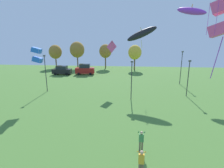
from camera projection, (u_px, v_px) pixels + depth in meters
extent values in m
cube|color=gold|center=(141.00, 159.00, 10.84)|extent=(0.36, 0.20, 0.66)
sphere|color=#DBAD89|center=(142.00, 152.00, 10.72)|extent=(0.24, 0.24, 0.24)
cylinder|color=gold|center=(138.00, 152.00, 10.85)|extent=(0.08, 0.53, 0.40)
cylinder|color=gold|center=(145.00, 152.00, 10.81)|extent=(0.08, 0.53, 0.40)
cylinder|color=brown|center=(140.00, 146.00, 13.44)|extent=(0.14, 0.14, 0.85)
cylinder|color=brown|center=(142.00, 147.00, 13.43)|extent=(0.14, 0.14, 0.85)
cube|color=#3D844C|center=(141.00, 138.00, 13.25)|extent=(0.36, 0.20, 0.63)
sphere|color=#DBAD89|center=(142.00, 133.00, 13.15)|extent=(0.23, 0.23, 0.23)
cylinder|color=#3D844C|center=(139.00, 132.00, 13.27)|extent=(0.08, 0.51, 0.39)
cylinder|color=#3D844C|center=(144.00, 133.00, 13.23)|extent=(0.08, 0.51, 0.39)
cube|color=#E54C93|center=(224.00, 6.00, 10.81)|extent=(1.88, 1.83, 1.09)
cube|color=#E54C93|center=(221.00, 29.00, 11.14)|extent=(1.88, 1.83, 1.09)
cylinder|color=purple|center=(217.00, 16.00, 10.45)|extent=(0.02, 0.02, 2.09)
cylinder|color=purple|center=(208.00, 19.00, 11.61)|extent=(0.02, 0.02, 2.09)
cylinder|color=purple|center=(216.00, 58.00, 11.59)|extent=(0.40, 0.28, 2.79)
ellipsoid|color=purple|center=(191.00, 11.00, 30.40)|extent=(4.83, 4.65, 2.34)
cube|color=orange|center=(191.00, 9.00, 30.31)|extent=(0.39, 0.38, 1.49)
pyramid|color=black|center=(219.00, 0.00, 31.87)|extent=(2.92, 2.12, 0.14)
ellipsoid|color=black|center=(142.00, 34.00, 27.95)|extent=(5.21, 1.74, 3.09)
cube|color=yellow|center=(142.00, 32.00, 27.88)|extent=(0.63, 0.23, 1.33)
cylinder|color=yellow|center=(142.00, 44.00, 28.34)|extent=(0.23, 0.08, 1.27)
cube|color=blue|center=(37.00, 50.00, 23.39)|extent=(1.47, 1.37, 0.92)
cube|color=blue|center=(38.00, 60.00, 23.70)|extent=(1.47, 1.37, 0.92)
cylinder|color=white|center=(31.00, 55.00, 23.08)|extent=(0.02, 0.02, 1.87)
cylinder|color=white|center=(39.00, 55.00, 22.97)|extent=(0.02, 0.02, 1.87)
cylinder|color=white|center=(35.00, 55.00, 24.12)|extent=(0.02, 0.02, 1.87)
cylinder|color=white|center=(43.00, 55.00, 24.02)|extent=(0.02, 0.02, 1.87)
cube|color=#E54C93|center=(112.00, 47.00, 30.30)|extent=(1.61, 1.46, 2.15)
cylinder|color=green|center=(112.00, 47.00, 30.28)|extent=(0.16, 0.19, 1.95)
cube|color=black|center=(62.00, 71.00, 43.80)|extent=(4.69, 2.02, 1.12)
cube|color=#1E232D|center=(62.00, 67.00, 43.57)|extent=(2.60, 1.80, 0.78)
cylinder|color=black|center=(67.00, 74.00, 42.96)|extent=(0.65, 0.24, 0.64)
cylinder|color=black|center=(69.00, 73.00, 44.75)|extent=(0.65, 0.24, 0.64)
cylinder|color=black|center=(55.00, 74.00, 43.13)|extent=(0.65, 0.24, 0.64)
cylinder|color=black|center=(58.00, 73.00, 44.92)|extent=(0.65, 0.24, 0.64)
cube|color=maroon|center=(85.00, 71.00, 43.96)|extent=(4.82, 2.24, 1.39)
cube|color=#1E232D|center=(85.00, 66.00, 43.67)|extent=(2.72, 1.88, 0.97)
cylinder|color=black|center=(90.00, 74.00, 43.28)|extent=(0.66, 0.29, 0.64)
cylinder|color=black|center=(91.00, 73.00, 44.99)|extent=(0.66, 0.29, 0.64)
cylinder|color=black|center=(79.00, 74.00, 43.26)|extent=(0.66, 0.29, 0.64)
cylinder|color=black|center=(80.00, 73.00, 44.97)|extent=(0.66, 0.29, 0.64)
cylinder|color=#2D2D33|center=(188.00, 79.00, 26.41)|extent=(0.12, 0.12, 5.31)
cube|color=#4C4C51|center=(190.00, 61.00, 25.74)|extent=(0.36, 0.20, 0.24)
cylinder|color=#2D2D33|center=(46.00, 74.00, 28.81)|extent=(0.12, 0.12, 5.86)
cube|color=#4C4C51|center=(44.00, 56.00, 28.08)|extent=(0.36, 0.20, 0.24)
cylinder|color=#2D2D33|center=(131.00, 81.00, 24.91)|extent=(0.12, 0.12, 5.39)
cube|color=#4C4C51|center=(132.00, 62.00, 24.23)|extent=(0.36, 0.20, 0.24)
cylinder|color=#2D2D33|center=(181.00, 69.00, 33.68)|extent=(0.12, 0.12, 6.19)
cube|color=#4C4C51|center=(183.00, 52.00, 32.91)|extent=(0.36, 0.20, 0.24)
cylinder|color=brown|center=(56.00, 62.00, 55.00)|extent=(0.36, 0.36, 3.46)
ellipsoid|color=olive|center=(55.00, 52.00, 54.22)|extent=(3.93, 3.93, 4.32)
cylinder|color=brown|center=(78.00, 62.00, 54.18)|extent=(0.36, 0.36, 3.99)
ellipsoid|color=olive|center=(77.00, 50.00, 53.29)|extent=(4.41, 4.41, 4.85)
cylinder|color=brown|center=(106.00, 62.00, 53.88)|extent=(0.36, 0.36, 3.82)
ellipsoid|color=olive|center=(105.00, 51.00, 53.08)|extent=(3.76, 3.76, 4.14)
cylinder|color=brown|center=(135.00, 64.00, 50.75)|extent=(0.36, 0.36, 3.65)
ellipsoid|color=gold|center=(135.00, 52.00, 49.97)|extent=(3.79, 3.79, 4.17)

